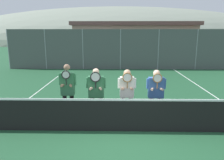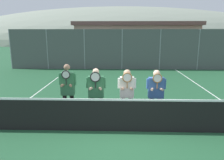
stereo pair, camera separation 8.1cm
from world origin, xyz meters
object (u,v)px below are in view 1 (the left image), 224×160
(player_rightmost, at_px, (156,91))
(car_left_of_center, at_px, (114,54))
(car_far_left, at_px, (60,55))
(car_center, at_px, (168,54))
(player_center_left, at_px, (96,91))
(player_leftmost, at_px, (68,89))
(player_center_right, at_px, (127,91))

(player_rightmost, height_order, car_left_of_center, car_left_of_center)
(car_far_left, bearing_deg, car_center, 0.31)
(player_center_left, bearing_deg, car_far_left, 108.82)
(player_leftmost, bearing_deg, player_center_left, -3.41)
(car_far_left, height_order, car_left_of_center, car_left_of_center)
(player_rightmost, relative_size, car_left_of_center, 0.42)
(car_far_left, height_order, car_center, car_center)
(player_leftmost, relative_size, car_far_left, 0.40)
(player_center_right, height_order, player_rightmost, player_rightmost)
(player_center_right, height_order, car_left_of_center, car_left_of_center)
(player_rightmost, height_order, car_far_left, player_rightmost)
(player_leftmost, xyz_separation_m, player_center_left, (0.90, -0.05, -0.04))
(player_center_left, distance_m, car_center, 13.80)
(player_leftmost, height_order, car_center, player_leftmost)
(player_center_left, bearing_deg, player_rightmost, 2.93)
(player_center_right, bearing_deg, car_left_of_center, 92.39)
(car_far_left, distance_m, car_left_of_center, 4.77)
(player_center_left, bearing_deg, car_center, 67.91)
(player_center_left, distance_m, car_far_left, 13.45)
(car_far_left, relative_size, car_left_of_center, 1.16)
(player_center_right, relative_size, car_far_left, 0.37)
(player_center_left, xyz_separation_m, car_left_of_center, (0.43, 12.85, -0.09))
(player_center_right, distance_m, car_far_left, 13.66)
(player_leftmost, bearing_deg, car_far_left, 105.18)
(player_center_right, bearing_deg, player_center_left, -171.58)
(player_center_left, height_order, player_center_right, player_center_left)
(player_center_right, relative_size, player_rightmost, 1.00)
(player_center_right, distance_m, car_center, 13.33)
(player_center_right, bearing_deg, car_far_left, 112.84)
(car_center, bearing_deg, player_leftmost, -115.56)
(car_center, bearing_deg, car_left_of_center, 179.15)
(player_leftmost, xyz_separation_m, player_center_right, (1.86, 0.09, -0.07))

